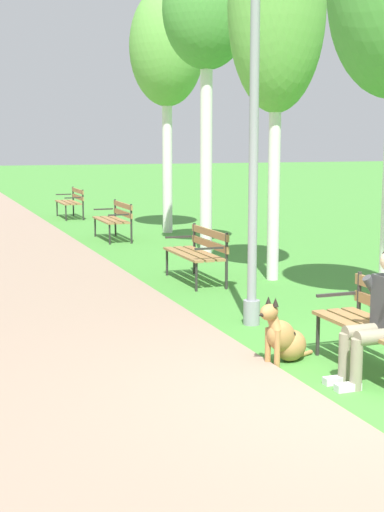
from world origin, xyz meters
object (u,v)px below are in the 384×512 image
Objects in this scene: park_bench_near at (382,320)px; park_bench_mid at (199,250)px; park_bench_far at (115,217)px; lamp_post_near at (254,146)px; birch_tree_fourth at (207,15)px; birch_tree_fifth at (167,49)px; person_seated_on_near_bench at (381,311)px; birch_tree_third at (277,10)px; park_bench_furthest at (72,200)px; dog_shepherd at (284,338)px.

park_bench_near is 1.00× the size of park_bench_mid.
park_bench_far is at bearing 90.22° from park_bench_near.
birch_tree_fourth is at bearing 74.30° from lamp_post_near.
park_bench_far is 4.17m from birch_tree_fifth.
person_seated_on_near_bench is (-0.18, -5.16, 0.17)m from park_bench_mid.
birch_tree_fifth is (0.35, 6.38, 0.14)m from birch_tree_third.
park_bench_furthest is 14.52m from dog_shepherd.
lamp_post_near is 9.36m from birch_tree_fifth.
park_bench_far is at bearing 115.06° from birch_tree_fourth.
park_bench_mid is 5.16m from person_seated_on_near_bench.
park_bench_near is at bearing -98.57° from birch_tree_fourth.
park_bench_near is 0.26× the size of birch_tree_fifth.
birch_tree_fifth reaches higher than park_bench_far.
dog_shepherd is at bearing 142.57° from park_bench_near.
birch_tree_third is at bearing -83.53° from park_bench_furthest.
birch_tree_third is (1.54, 2.54, 2.02)m from lamp_post_near.
dog_shepherd is at bearing -92.78° from park_bench_furthest.
lamp_post_near is (-0.19, 2.39, 1.46)m from person_seated_on_near_bench.
birch_tree_third is at bearing -90.13° from birch_tree_fourth.
lamp_post_near is (-0.35, -12.96, 1.63)m from park_bench_furthest.
park_bench_far is 1.20× the size of person_seated_on_near_bench.
park_bench_near is 4.88m from park_bench_mid.
park_bench_mid is 3.83m from birch_tree_third.
birch_tree_fifth is at bearing 77.92° from dog_shepherd.
park_bench_furthest is at bearing 90.06° from park_bench_far.
dog_shepherd is at bearing -102.08° from birch_tree_fifth.
park_bench_near is 10.13m from park_bench_far.
dog_shepherd is (-0.72, -4.31, -0.25)m from park_bench_mid.
birch_tree_third reaches higher than birch_tree_fifth.
park_bench_mid is at bearing 80.55° from dog_shepherd.
park_bench_near and park_bench_far have the same top height.
person_seated_on_near_bench is (-0.21, -0.28, 0.17)m from park_bench_near.
park_bench_far is 0.26× the size of birch_tree_fifth.
birch_tree_fourth is (1.18, 2.71, 4.02)m from park_bench_mid.
park_bench_mid is 4.99m from birch_tree_fourth.
dog_shepherd is 2.45m from lamp_post_near.
park_bench_furthest is 0.36× the size of lamp_post_near.
birch_tree_fifth reaches higher than person_seated_on_near_bench.
birch_tree_third is (1.89, 4.07, 3.89)m from dog_shepherd.
birch_tree_fourth is (1.89, 7.02, 4.27)m from dog_shepherd.
park_bench_far is 1.00× the size of park_bench_furthest.
person_seated_on_near_bench is at bearing -85.43° from lamp_post_near.
person_seated_on_near_bench is 0.22× the size of birch_tree_fourth.
dog_shepherd is 5.94m from birch_tree_third.
birch_tree_fourth is 3.45m from birch_tree_fifth.
birch_tree_fourth is at bearing 66.57° from park_bench_mid.
lamp_post_near is at bearing -97.52° from park_bench_mid.
birch_tree_third is at bearing -77.89° from park_bench_far.
person_seated_on_near_bench is (-0.16, -15.35, 0.17)m from park_bench_furthest.
park_bench_far is 4.89m from birch_tree_fourth.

